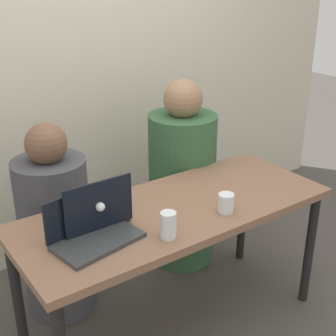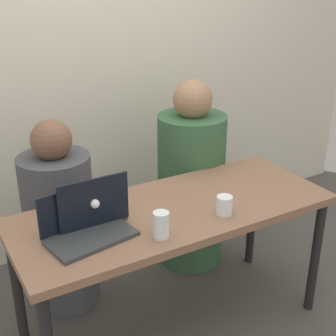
{
  "view_description": "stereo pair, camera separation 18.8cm",
  "coord_description": "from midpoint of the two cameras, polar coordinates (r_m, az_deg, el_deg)",
  "views": [
    {
      "loc": [
        -1.18,
        -1.6,
        1.77
      ],
      "look_at": [
        0.0,
        0.06,
        0.89
      ],
      "focal_mm": 50.0,
      "sensor_mm": 36.0,
      "label": 1
    },
    {
      "loc": [
        -1.02,
        -1.7,
        1.77
      ],
      "look_at": [
        0.0,
        0.06,
        0.89
      ],
      "focal_mm": 50.0,
      "sensor_mm": 36.0,
      "label": 2
    }
  ],
  "objects": [
    {
      "name": "laptop_front_left",
      "position": [
        2.0,
        -11.89,
        -7.53
      ],
      "size": [
        0.39,
        0.27,
        0.21
      ],
      "rotation": [
        0.0,
        0.0,
        0.17
      ],
      "color": "#353739",
      "rests_on": "desk"
    },
    {
      "name": "laptop_back_left",
      "position": [
        2.12,
        -11.9,
        -5.57
      ],
      "size": [
        0.32,
        0.28,
        0.24
      ],
      "rotation": [
        0.0,
        0.0,
        3.15
      ],
      "color": "#33353D",
      "rests_on": "desk"
    },
    {
      "name": "desk",
      "position": [
        2.28,
        -1.46,
        -6.4
      ],
      "size": [
        1.55,
        0.63,
        0.71
      ],
      "color": "#855E46",
      "rests_on": "ground"
    },
    {
      "name": "ground_plane",
      "position": [
        2.65,
        -1.31,
        -18.51
      ],
      "size": [
        12.0,
        12.0,
        0.0
      ],
      "primitive_type": "plane",
      "color": "#4B4641"
    },
    {
      "name": "back_wall",
      "position": [
        2.97,
        -13.73,
        14.1
      ],
      "size": [
        4.5,
        0.1,
        2.65
      ],
      "primitive_type": "cube",
      "color": "beige",
      "rests_on": "ground"
    },
    {
      "name": "person_on_left",
      "position": [
        2.6,
        -15.61,
        -7.47
      ],
      "size": [
        0.45,
        0.45,
        1.08
      ],
      "rotation": [
        0.0,
        0.0,
        3.36
      ],
      "color": "#43444A",
      "rests_on": "ground"
    },
    {
      "name": "water_glass_right",
      "position": [
        2.19,
        4.65,
        -4.46
      ],
      "size": [
        0.07,
        0.07,
        0.09
      ],
      "color": "white",
      "rests_on": "desk"
    },
    {
      "name": "person_on_right",
      "position": [
        2.91,
        -0.13,
        -1.99
      ],
      "size": [
        0.49,
        0.49,
        1.19
      ],
      "rotation": [
        0.0,
        0.0,
        2.93
      ],
      "color": "#335C3A",
      "rests_on": "ground"
    },
    {
      "name": "water_glass_left",
      "position": [
        1.98,
        -2.71,
        -7.22
      ],
      "size": [
        0.07,
        0.07,
        0.12
      ],
      "color": "white",
      "rests_on": "desk"
    }
  ]
}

